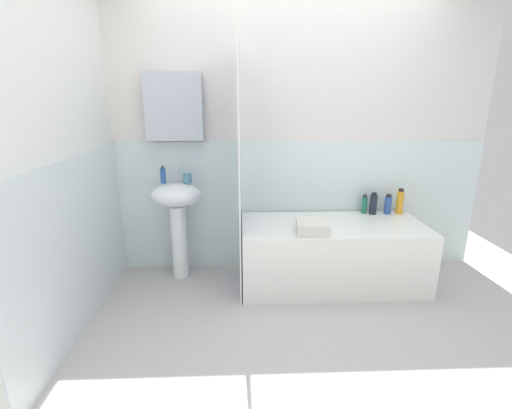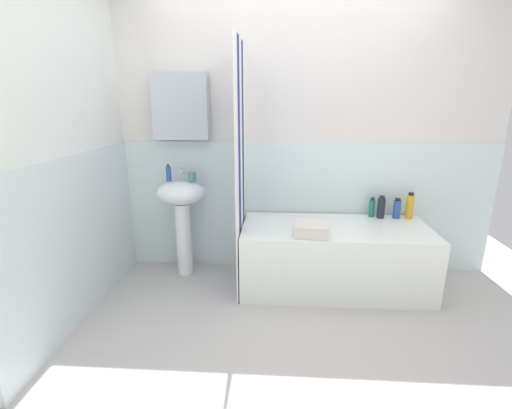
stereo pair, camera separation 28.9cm
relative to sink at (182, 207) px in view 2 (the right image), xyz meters
The scene contains 14 objects.
ground_plane 1.57m from the sink, 46.40° to the right, with size 4.80×5.60×0.04m, color #B7B3AF.
wall_back_tiled 1.08m from the sink, 14.31° to the left, with size 3.60×0.18×2.40m.
wall_left_tiled 1.02m from the sink, 130.72° to the right, with size 0.07×1.81×2.40m.
sink is the anchor object (origin of this frame).
faucet 0.31m from the sink, 90.00° to the left, with size 0.03×0.12×0.12m.
soap_dispenser 0.32m from the sink, 167.51° to the left, with size 0.05×0.05×0.15m.
toothbrush_cup 0.29m from the sink, 18.98° to the left, with size 0.07×0.07×0.08m, color teal.
bathtub 1.39m from the sink, ahead, with size 1.55×0.70×0.55m, color white.
shower_curtain 0.68m from the sink, 16.49° to the right, with size 0.01×0.70×2.00m.
body_wash_bottle 2.01m from the sink, ahead, with size 0.06×0.06×0.24m.
lotion_bottle 1.90m from the sink, ahead, with size 0.06×0.06×0.18m.
shampoo_bottle 1.77m from the sink, ahead, with size 0.07×0.07×0.20m.
conditioner_bottle 1.70m from the sink, ahead, with size 0.05×0.05×0.18m.
towel_folded 1.18m from the sink, 17.91° to the right, with size 0.25×0.25×0.09m, color silver.
Camera 2 is at (-0.12, -1.99, 1.56)m, focal length 25.27 mm.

